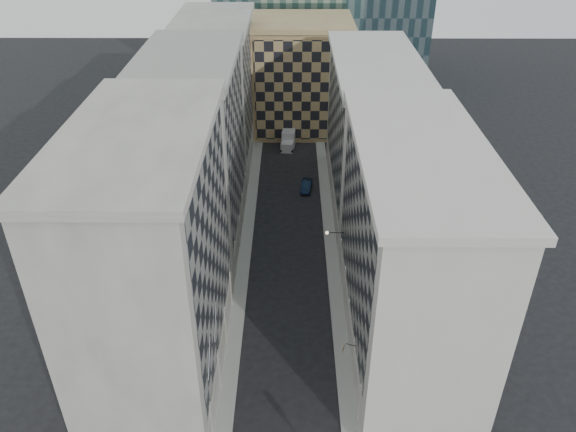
{
  "coord_description": "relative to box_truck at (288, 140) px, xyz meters",
  "views": [
    {
      "loc": [
        0.26,
        -26.44,
        39.63
      ],
      "look_at": [
        0.04,
        14.44,
        14.25
      ],
      "focal_mm": 35.0,
      "sensor_mm": 36.0,
      "label": 1
    }
  ],
  "objects": [
    {
      "name": "tan_block",
      "position": [
        2.14,
        8.46,
        8.24
      ],
      "size": [
        16.8,
        14.8,
        18.8
      ],
      "color": "#A88258",
      "rests_on": "ground"
    },
    {
      "name": "bldg_left_c",
      "position": [
        -10.74,
        -4.43,
        9.63
      ],
      "size": [
        10.8,
        22.8,
        21.7
      ],
      "color": "gray",
      "rests_on": "ground"
    },
    {
      "name": "bldg_left_a",
      "position": [
        -10.74,
        -48.43,
        10.63
      ],
      "size": [
        10.8,
        22.8,
        23.7
      ],
      "color": "gray",
      "rests_on": "ground"
    },
    {
      "name": "flagpoles_left",
      "position": [
        -5.76,
        -53.43,
        6.81
      ],
      "size": [
        0.1,
        6.33,
        2.33
      ],
      "color": "gray",
      "rests_on": "ground"
    },
    {
      "name": "dark_car",
      "position": [
        2.67,
        -14.81,
        -0.53
      ],
      "size": [
        1.87,
        4.17,
        1.33
      ],
      "primitive_type": "imported",
      "rotation": [
        0.0,
        0.0,
        -0.12
      ],
      "color": "#0E1B33",
      "rests_on": "ground"
    },
    {
      "name": "bldg_right_b",
      "position": [
        11.04,
        -17.43,
        8.65
      ],
      "size": [
        10.8,
        28.8,
        19.7
      ],
      "color": "beige",
      "rests_on": "ground"
    },
    {
      "name": "bldg_left_b",
      "position": [
        -10.74,
        -26.43,
        10.13
      ],
      "size": [
        10.8,
        22.8,
        22.7
      ],
      "color": "gray",
      "rests_on": "ground"
    },
    {
      "name": "bracket_lamp",
      "position": [
        4.52,
        -35.43,
        5.01
      ],
      "size": [
        1.98,
        0.36,
        0.36
      ],
      "color": "black",
      "rests_on": "ground"
    },
    {
      "name": "bldg_right_a",
      "position": [
        11.02,
        -44.43,
        9.13
      ],
      "size": [
        10.8,
        26.8,
        20.7
      ],
      "color": "beige",
      "rests_on": "ground"
    },
    {
      "name": "sidewalk_west",
      "position": [
        -5.11,
        -29.43,
        -1.12
      ],
      "size": [
        1.5,
        100.0,
        0.15
      ],
      "primitive_type": "cube",
      "color": "#959690",
      "rests_on": "ground"
    },
    {
      "name": "box_truck",
      "position": [
        0.0,
        0.0,
        0.0
      ],
      "size": [
        2.56,
        5.19,
        2.74
      ],
      "rotation": [
        0.0,
        0.0,
        -0.11
      ],
      "color": "silver",
      "rests_on": "ground"
    },
    {
      "name": "sidewalk_east",
      "position": [
        5.39,
        -29.43,
        -1.12
      ],
      "size": [
        1.5,
        100.0,
        0.15
      ],
      "primitive_type": "cube",
      "color": "#959690",
      "rests_on": "ground"
    },
    {
      "name": "shop_sign",
      "position": [
        5.09,
        -50.22,
        2.64
      ],
      "size": [
        1.3,
        0.76,
        0.87
      ],
      "rotation": [
        0.0,
        0.0,
        -0.36
      ],
      "color": "black",
      "rests_on": "ground"
    }
  ]
}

